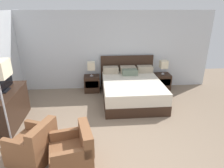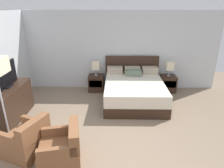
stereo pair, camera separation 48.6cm
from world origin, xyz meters
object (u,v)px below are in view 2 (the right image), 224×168
table_lamp_left (96,66)px  bed (134,90)px  armchair_by_window (27,141)px  table_lamp_right (170,66)px  armchair_companion (62,150)px  tv (6,76)px  nightstand_right (168,83)px  dresser (10,103)px  nightstand_left (96,83)px

table_lamp_left → bed: bearing=-32.0°
bed → armchair_by_window: bearing=-133.2°
table_lamp_right → armchair_companion: bearing=-128.4°
table_lamp_left → armchair_companion: table_lamp_left is taller
bed → table_lamp_left: 1.47m
armchair_by_window → armchair_companion: bearing=-19.7°
table_lamp_left → tv: size_ratio=0.49×
bed → armchair_by_window: (-2.17, -2.31, -0.05)m
nightstand_right → armchair_companion: size_ratio=0.64×
table_lamp_left → tv: tv is taller
dresser → tv: tv is taller
bed → armchair_companion: (-1.45, -2.57, -0.05)m
nightstand_left → table_lamp_right: bearing=0.0°
nightstand_right → armchair_companion: (-2.61, -3.30, 0.02)m
bed → nightstand_right: 1.37m
bed → nightstand_right: bed is taller
bed → dresser: bearing=-161.2°
table_lamp_left → dresser: bearing=-137.3°
table_lamp_left → armchair_by_window: table_lamp_left is taller
table_lamp_left → tv: bearing=-138.0°
bed → dresser: bed is taller
armchair_companion → bed: bearing=60.6°
tv → armchair_by_window: size_ratio=1.05×
tv → armchair_companion: (1.64, -1.57, -0.82)m
nightstand_right → tv: bearing=-157.8°
armchair_companion → nightstand_left: bearing=85.1°
bed → armchair_by_window: 3.18m
armchair_companion → nightstand_right: bearing=51.6°
nightstand_left → table_lamp_right: (2.33, 0.00, 0.59)m
table_lamp_right → nightstand_left: bearing=-180.0°
bed → table_lamp_left: size_ratio=4.47×
nightstand_right → table_lamp_right: table_lamp_right is taller
tv → table_lamp_left: bearing=42.0°
armchair_by_window → armchair_companion: 0.77m
nightstand_left → dresser: 2.63m
armchair_by_window → armchair_companion: size_ratio=1.10×
bed → armchair_by_window: size_ratio=2.29×
dresser → armchair_companion: bearing=-42.8°
armchair_by_window → table_lamp_left: bearing=71.7°
bed → table_lamp_right: 1.47m
armchair_companion → dresser: bearing=137.2°
table_lamp_right → dresser: (-4.26, -1.78, -0.42)m
tv → armchair_companion: 2.41m
nightstand_right → armchair_companion: armchair_companion is taller
table_lamp_left → tv: 2.60m
nightstand_right → tv: size_ratio=0.55×
dresser → armchair_companion: (1.64, -1.52, -0.14)m
table_lamp_right → nightstand_right: bearing=-90.0°
table_lamp_right → tv: 4.60m
nightstand_left → armchair_by_window: size_ratio=0.58×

